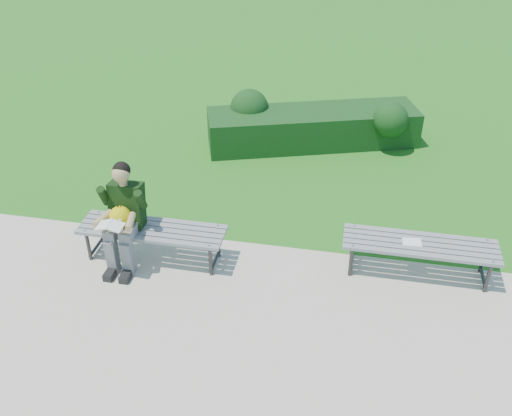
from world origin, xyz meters
TOP-DOWN VIEW (x-y plane):
  - ground at (0.00, 0.00)m, footprint 80.00×80.00m
  - walkway at (0.00, -1.75)m, footprint 30.00×3.50m
  - hedge at (0.02, 3.08)m, footprint 3.66×1.97m
  - bench_left at (-1.53, -0.53)m, footprint 1.80×0.50m
  - bench_right at (1.67, -0.22)m, footprint 1.80×0.50m
  - seated_boy at (-1.83, -0.63)m, footprint 0.56×0.76m
  - paper_sheet at (1.57, -0.22)m, footprint 0.23×0.18m

SIDE VIEW (x-z plane):
  - ground at x=0.00m, z-range 0.00..0.00m
  - walkway at x=0.00m, z-range 0.00..0.02m
  - hedge at x=0.02m, z-range -0.09..0.80m
  - bench_left at x=-1.53m, z-range 0.19..0.64m
  - bench_right at x=1.67m, z-range 0.19..0.64m
  - paper_sheet at x=1.57m, z-range 0.47..0.48m
  - seated_boy at x=-1.83m, z-range 0.06..1.37m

